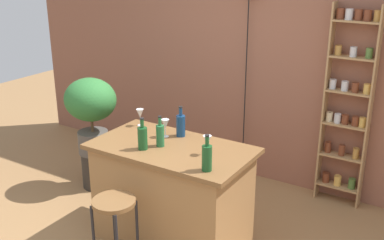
# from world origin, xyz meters

# --- Properties ---
(back_wall) EXTENTS (6.40, 0.10, 2.80)m
(back_wall) POSITION_xyz_m (0.00, 1.95, 1.40)
(back_wall) COLOR #8C5642
(back_wall) RESTS_ON ground
(kitchen_counter) EXTENTS (1.39, 0.77, 0.92)m
(kitchen_counter) POSITION_xyz_m (0.00, 0.30, 0.46)
(kitchen_counter) COLOR #9E7042
(kitchen_counter) RESTS_ON ground
(bar_stool) EXTENTS (0.34, 0.34, 0.67)m
(bar_stool) POSITION_xyz_m (-0.12, -0.33, 0.50)
(bar_stool) COLOR black
(bar_stool) RESTS_ON ground
(spice_shelf) EXTENTS (0.46, 0.15, 2.05)m
(spice_shelf) POSITION_xyz_m (1.07, 1.81, 1.07)
(spice_shelf) COLOR #A87F51
(spice_shelf) RESTS_ON ground
(plant_stool) EXTENTS (0.30, 0.30, 0.41)m
(plant_stool) POSITION_xyz_m (-1.31, 0.70, 0.20)
(plant_stool) COLOR #2D2823
(plant_stool) RESTS_ON ground
(potted_plant) EXTENTS (0.58, 0.52, 0.84)m
(potted_plant) POSITION_xyz_m (-1.31, 0.70, 0.94)
(potted_plant) COLOR #514C47
(potted_plant) RESTS_ON plant_stool
(bottle_spirits_clear) EXTENTS (0.08, 0.08, 0.29)m
(bottle_spirits_clear) POSITION_xyz_m (0.49, 0.06, 1.03)
(bottle_spirits_clear) COLOR #194C23
(bottle_spirits_clear) RESTS_ON kitchen_counter
(bottle_sauce_amber) EXTENTS (0.07, 0.07, 0.27)m
(bottle_sauce_amber) POSITION_xyz_m (-0.09, 0.26, 1.02)
(bottle_sauce_amber) COLOR #236638
(bottle_sauce_amber) RESTS_ON kitchen_counter
(bottle_vinegar) EXTENTS (0.08, 0.08, 0.28)m
(bottle_vinegar) POSITION_xyz_m (-0.07, 0.54, 1.03)
(bottle_vinegar) COLOR navy
(bottle_vinegar) RESTS_ON kitchen_counter
(bottle_wine_red) EXTENTS (0.08, 0.08, 0.28)m
(bottle_wine_red) POSITION_xyz_m (-0.17, 0.13, 1.03)
(bottle_wine_red) COLOR #194C23
(bottle_wine_red) RESTS_ON kitchen_counter
(wine_glass_left) EXTENTS (0.07, 0.07, 0.16)m
(wine_glass_left) POSITION_xyz_m (0.34, 0.32, 1.04)
(wine_glass_left) COLOR silver
(wine_glass_left) RESTS_ON kitchen_counter
(wine_glass_center) EXTENTS (0.07, 0.07, 0.16)m
(wine_glass_center) POSITION_xyz_m (-0.54, 0.57, 1.04)
(wine_glass_center) COLOR silver
(wine_glass_center) RESTS_ON kitchen_counter
(wine_glass_right) EXTENTS (0.07, 0.07, 0.16)m
(wine_glass_right) POSITION_xyz_m (-0.17, 0.46, 1.04)
(wine_glass_right) COLOR silver
(wine_glass_right) RESTS_ON kitchen_counter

